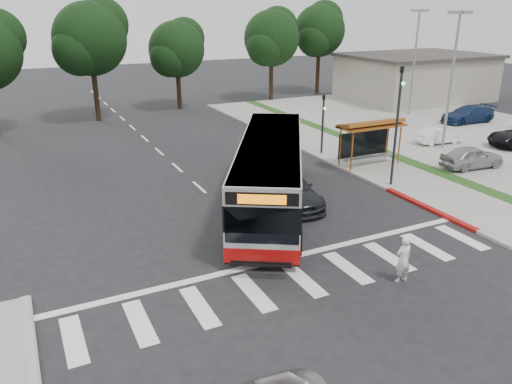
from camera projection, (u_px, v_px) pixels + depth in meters
ground at (245, 228)px, 22.44m from camera, size 140.00×140.00×0.00m
sidewalk_east at (343, 153)px, 33.68m from camera, size 4.00×40.00×0.12m
curb_east at (318, 156)px, 32.85m from camera, size 0.30×40.00×0.15m
curb_east_red at (429, 208)px, 24.44m from camera, size 0.32×6.00×0.15m
parking_lot at (451, 129)px, 40.30m from camera, size 18.00×36.00×0.10m
commercial_building at (415, 78)px, 52.52m from camera, size 14.00×10.00×4.40m
building_roof_cap at (418, 55)px, 51.70m from camera, size 14.60×10.60×0.30m
crosswalk_ladder at (303, 279)px, 18.23m from camera, size 18.00×2.60×0.01m
bus_shelter at (370, 129)px, 30.35m from camera, size 4.20×1.60×2.86m
traffic_signal_ne_tall at (398, 117)px, 26.29m from camera, size 0.18×0.37×6.50m
traffic_signal_ne_short at (323, 118)px, 32.66m from camera, size 0.18×0.37×4.00m
lot_light_front at (454, 62)px, 32.83m from camera, size 1.90×0.35×9.01m
lot_light_mid at (416, 48)px, 43.71m from camera, size 1.90×0.35×9.01m
tree_ne_a at (272, 37)px, 50.42m from camera, size 6.16×5.74×9.30m
tree_ne_b at (320, 30)px, 54.80m from camera, size 6.16×5.74×10.02m
tree_north_a at (91, 38)px, 41.15m from camera, size 6.60×6.15×10.17m
tree_north_b at (177, 48)px, 46.55m from camera, size 5.72×5.33×8.43m
transit_bus at (270, 175)px, 24.21m from camera, size 9.06×12.70×3.38m
pedestrian at (403, 259)px, 17.82m from camera, size 0.67×0.45×1.78m
dark_sedan at (288, 189)px, 25.01m from camera, size 2.60×5.41×1.52m
parked_car_0 at (472, 157)px, 30.26m from camera, size 4.11×1.99×1.35m
parked_car_1 at (439, 136)px, 35.69m from camera, size 3.55×1.55×1.13m
parked_car_3 at (468, 114)px, 42.07m from camera, size 4.89×2.19×1.39m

